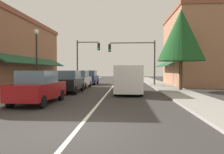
{
  "coord_description": "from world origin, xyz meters",
  "views": [
    {
      "loc": [
        1.48,
        -6.3,
        1.79
      ],
      "look_at": [
        0.2,
        13.06,
        1.19
      ],
      "focal_mm": 34.51,
      "sensor_mm": 36.0,
      "label": 1
    }
  ],
  "objects": [
    {
      "name": "tree_right_near",
      "position": [
        6.14,
        12.45,
        4.78
      ],
      "size": [
        4.0,
        4.0,
        6.99
      ],
      "color": "#4C331E",
      "rests_on": "ground"
    },
    {
      "name": "sidewalk_right",
      "position": [
        5.5,
        18.0,
        0.06
      ],
      "size": [
        2.6,
        56.0,
        0.12
      ],
      "primitive_type": "cube",
      "color": "gray",
      "rests_on": "ground"
    },
    {
      "name": "parked_car_far_left",
      "position": [
        -3.14,
        20.9,
        0.88
      ],
      "size": [
        1.83,
        4.12,
        1.77
      ],
      "rotation": [
        0.0,
        0.0,
        -0.01
      ],
      "color": "navy",
      "rests_on": "ground"
    },
    {
      "name": "traffic_signal_mast_arm",
      "position": [
        2.81,
        19.12,
        3.65
      ],
      "size": [
        5.51,
        0.5,
        5.27
      ],
      "color": "#333333",
      "rests_on": "ground"
    },
    {
      "name": "van_in_lane",
      "position": [
        1.68,
        10.2,
        1.15
      ],
      "size": [
        2.08,
        5.22,
        2.12
      ],
      "rotation": [
        0.0,
        0.0,
        -0.02
      ],
      "color": "silver",
      "rests_on": "ground"
    },
    {
      "name": "storefront_right_block",
      "position": [
        9.58,
        20.0,
        4.29
      ],
      "size": [
        6.87,
        10.2,
        8.57
      ],
      "color": "#9E6B4C",
      "rests_on": "ground"
    },
    {
      "name": "parked_car_second_left",
      "position": [
        -3.06,
        10.53,
        0.88
      ],
      "size": [
        1.83,
        4.12,
        1.77
      ],
      "rotation": [
        0.0,
        0.0,
        0.01
      ],
      "color": "black",
      "rests_on": "ground"
    },
    {
      "name": "ground_plane",
      "position": [
        0.0,
        18.0,
        0.0
      ],
      "size": [
        80.0,
        80.0,
        0.0
      ],
      "primitive_type": "plane",
      "color": "#33302D"
    },
    {
      "name": "street_lamp_left_near",
      "position": [
        -4.81,
        8.46,
        3.16
      ],
      "size": [
        0.36,
        0.36,
        4.67
      ],
      "color": "black",
      "rests_on": "ground"
    },
    {
      "name": "storefront_left_block",
      "position": [
        -9.34,
        12.0,
        3.17
      ],
      "size": [
        6.4,
        14.2,
        6.34
      ],
      "color": "#8E5B42",
      "rests_on": "ground"
    },
    {
      "name": "lane_center_stripe",
      "position": [
        0.0,
        18.0,
        0.0
      ],
      "size": [
        0.14,
        52.0,
        0.01
      ],
      "primitive_type": "cube",
      "color": "silver",
      "rests_on": "ground"
    },
    {
      "name": "traffic_signal_left_corner",
      "position": [
        -3.82,
        20.99,
        3.71
      ],
      "size": [
        3.04,
        0.5,
        5.64
      ],
      "color": "#333333",
      "rests_on": "ground"
    },
    {
      "name": "parked_car_nearest_left",
      "position": [
        -3.2,
        4.88,
        0.88
      ],
      "size": [
        1.86,
        4.14,
        1.77
      ],
      "rotation": [
        0.0,
        0.0,
        -0.02
      ],
      "color": "maroon",
      "rests_on": "ground"
    },
    {
      "name": "sidewalk_left",
      "position": [
        -5.5,
        18.0,
        0.06
      ],
      "size": [
        2.6,
        56.0,
        0.12
      ],
      "primitive_type": "cube",
      "color": "gray",
      "rests_on": "ground"
    },
    {
      "name": "parked_car_third_left",
      "position": [
        -3.23,
        15.22,
        0.88
      ],
      "size": [
        1.81,
        4.12,
        1.77
      ],
      "rotation": [
        0.0,
        0.0,
        -0.01
      ],
      "color": "silver",
      "rests_on": "ground"
    }
  ]
}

